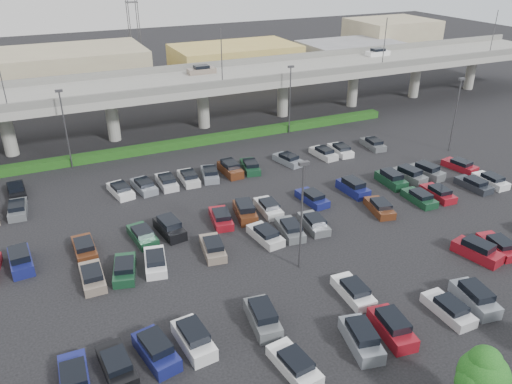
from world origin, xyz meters
TOP-DOWN VIEW (x-y plane):
  - ground at (0.00, 0.00)m, footprint 280.00×280.00m
  - overpass at (-0.25, 32.03)m, footprint 150.00×13.00m
  - hedge at (0.00, 25.00)m, footprint 66.00×1.60m
  - tree_row at (0.70, -26.53)m, footprint 65.07×3.66m
  - parked_cars at (-2.13, -2.60)m, footprint 63.06×41.64m
  - light_poles at (-4.13, 2.00)m, footprint 66.90×48.38m
  - distant_buildings at (12.38, 61.81)m, footprint 138.00×24.00m

SIDE VIEW (x-z plane):
  - ground at x=0.00m, z-range 0.00..0.00m
  - hedge at x=0.00m, z-range 0.00..1.10m
  - parked_cars at x=-2.13m, z-range -0.22..1.45m
  - tree_row at x=0.70m, z-range 0.55..6.49m
  - distant_buildings at x=12.38m, z-range -0.76..8.24m
  - light_poles at x=-4.13m, z-range 1.09..11.39m
  - overpass at x=-0.25m, z-range -0.93..14.87m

